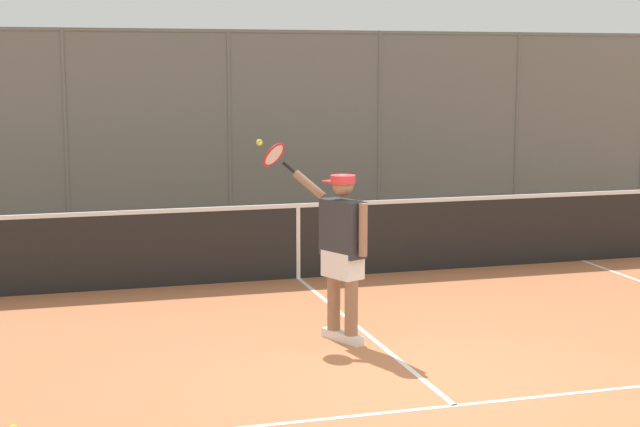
{
  "coord_description": "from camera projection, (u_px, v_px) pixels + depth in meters",
  "views": [
    {
      "loc": [
        3.09,
        7.39,
        2.68
      ],
      "look_at": [
        0.12,
        -2.87,
        1.05
      ],
      "focal_mm": 54.58,
      "sensor_mm": 36.0,
      "label": 1
    }
  ],
  "objects": [
    {
      "name": "ground_plane",
      "position": [
        427.0,
        383.0,
        8.27
      ],
      "size": [
        60.0,
        60.0,
        0.0
      ],
      "primitive_type": "plane",
      "color": "#B76B42"
    },
    {
      "name": "court_line_markings",
      "position": [
        473.0,
        420.0,
        7.4
      ],
      "size": [
        8.22,
        8.91,
        0.01
      ],
      "color": "white",
      "rests_on": "ground"
    },
    {
      "name": "fence_backdrop",
      "position": [
        223.0,
        134.0,
        17.04
      ],
      "size": [
        19.1,
        1.37,
        3.28
      ],
      "color": "slate",
      "rests_on": "ground"
    },
    {
      "name": "tennis_net",
      "position": [
        298.0,
        240.0,
        12.29
      ],
      "size": [
        10.56,
        0.09,
        1.07
      ],
      "color": "#2D2D2D",
      "rests_on": "ground"
    },
    {
      "name": "tennis_player",
      "position": [
        341.0,
        244.0,
        9.42
      ],
      "size": [
        0.87,
        1.17,
        1.94
      ],
      "rotation": [
        0.0,
        0.0,
        -1.15
      ],
      "color": "silver",
      "rests_on": "ground"
    }
  ]
}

